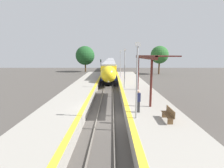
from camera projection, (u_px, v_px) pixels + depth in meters
ground_plane at (105, 119)px, 15.19m from camera, size 120.00×120.00×0.00m
rail_left at (97, 118)px, 15.18m from camera, size 0.08×90.00×0.15m
rail_right at (114, 118)px, 15.18m from camera, size 0.08×90.00×0.15m
train at (110, 65)px, 57.47m from camera, size 2.78×61.38×3.89m
platform_right at (150, 113)px, 15.11m from camera, size 4.46×64.00×1.03m
platform_left at (63, 113)px, 15.11m from camera, size 4.00×64.00×1.03m
platform_bench at (169, 114)px, 11.98m from camera, size 0.44×1.70×0.89m
person_waiting at (138, 101)px, 13.68m from camera, size 0.36×0.23×1.79m
railway_signal at (101, 66)px, 45.49m from camera, size 0.28×0.28×4.31m
lamppost_near at (137, 76)px, 12.05m from camera, size 0.36×0.20×5.32m
lamppost_mid at (125, 66)px, 23.79m from camera, size 0.36×0.20×5.32m
lamppost_far at (120, 62)px, 35.52m from camera, size 0.36×0.20×5.32m
station_canopy at (149, 58)px, 18.41m from camera, size 2.02×10.57×4.45m
background_tree_left at (85, 56)px, 56.09m from camera, size 6.05×6.05×8.26m
background_tree_right at (159, 55)px, 49.11m from camera, size 4.95×4.95×7.97m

